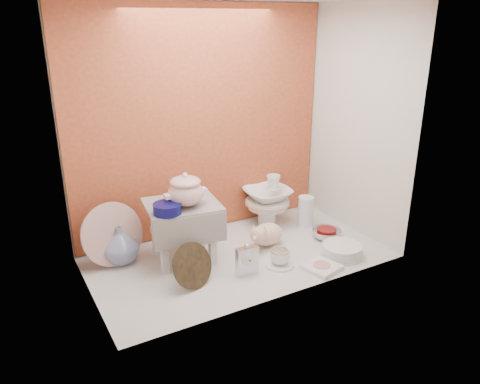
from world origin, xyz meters
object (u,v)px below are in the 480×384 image
at_px(step_stool, 183,232).
at_px(mantel_clock, 247,259).
at_px(blue_white_vase, 120,245).
at_px(porcelain_tower, 267,200).
at_px(floral_platter, 113,234).
at_px(plush_pig, 267,234).
at_px(dinner_plate_stack, 342,250).
at_px(soup_tureen, 186,190).
at_px(gold_rim_teacup, 280,257).
at_px(crystal_bowl, 326,234).

bearing_deg(step_stool, mantel_clock, -47.12).
height_order(blue_white_vase, porcelain_tower, porcelain_tower).
bearing_deg(floral_platter, mantel_clock, -39.53).
bearing_deg(plush_pig, mantel_clock, -142.95).
xyz_separation_m(blue_white_vase, plush_pig, (0.89, -0.25, -0.03)).
bearing_deg(dinner_plate_stack, plush_pig, 133.25).
xyz_separation_m(mantel_clock, porcelain_tower, (0.48, 0.54, 0.09)).
distance_m(mantel_clock, dinner_plate_stack, 0.64).
bearing_deg(dinner_plate_stack, mantel_clock, 171.26).
height_order(soup_tureen, floral_platter, soup_tureen).
distance_m(plush_pig, porcelain_tower, 0.35).
xyz_separation_m(floral_platter, plush_pig, (0.93, -0.26, -0.11)).
relative_size(mantel_clock, porcelain_tower, 0.52).
height_order(mantel_clock, porcelain_tower, porcelain_tower).
bearing_deg(plush_pig, porcelain_tower, 54.51).
height_order(plush_pig, gold_rim_teacup, plush_pig).
height_order(floral_platter, blue_white_vase, floral_platter).
bearing_deg(mantel_clock, gold_rim_teacup, -0.92).
bearing_deg(mantel_clock, porcelain_tower, 49.43).
distance_m(blue_white_vase, porcelain_tower, 1.08).
bearing_deg(soup_tureen, blue_white_vase, 149.74).
height_order(step_stool, plush_pig, step_stool).
xyz_separation_m(soup_tureen, blue_white_vase, (-0.35, 0.21, -0.36)).
height_order(soup_tureen, plush_pig, soup_tureen).
relative_size(floral_platter, porcelain_tower, 1.06).
height_order(step_stool, floral_platter, floral_platter).
xyz_separation_m(floral_platter, gold_rim_teacup, (0.85, -0.53, -0.13)).
relative_size(plush_pig, gold_rim_teacup, 2.35).
distance_m(blue_white_vase, crystal_bowl, 1.35).
bearing_deg(gold_rim_teacup, step_stool, 142.53).
distance_m(soup_tureen, porcelain_tower, 0.81).
relative_size(gold_rim_teacup, crystal_bowl, 0.59).
height_order(soup_tureen, porcelain_tower, soup_tureen).
relative_size(soup_tureen, dinner_plate_stack, 0.95).
relative_size(step_stool, crystal_bowl, 2.14).
relative_size(dinner_plate_stack, porcelain_tower, 0.71).
xyz_separation_m(soup_tureen, gold_rim_teacup, (0.46, -0.30, -0.41)).
relative_size(blue_white_vase, crystal_bowl, 1.17).
relative_size(blue_white_vase, mantel_clock, 1.21).
height_order(step_stool, mantel_clock, step_stool).
xyz_separation_m(plush_pig, gold_rim_teacup, (-0.08, -0.26, -0.02)).
height_order(plush_pig, crystal_bowl, plush_pig).
height_order(blue_white_vase, crystal_bowl, blue_white_vase).
bearing_deg(crystal_bowl, soup_tureen, 171.00).
bearing_deg(floral_platter, crystal_bowl, -15.56).
bearing_deg(step_stool, blue_white_vase, 164.48).
bearing_deg(gold_rim_teacup, floral_platter, 148.29).
bearing_deg(step_stool, porcelain_tower, 22.71).
bearing_deg(floral_platter, gold_rim_teacup, -31.71).
xyz_separation_m(soup_tureen, dinner_plate_stack, (0.87, -0.39, -0.43)).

